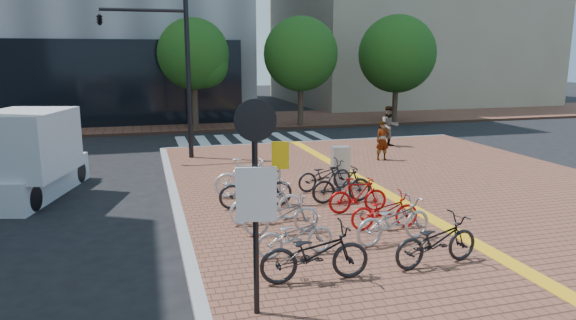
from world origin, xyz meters
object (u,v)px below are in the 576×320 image
object	(u,v)px
bike_4	(256,188)
traffic_light_pole	(149,48)
box_truck	(25,156)
bike_11	(325,175)
bike_10	(342,184)
bike_2	(281,214)
bike_3	(266,202)
utility_box	(340,165)
bike_7	(394,220)
bike_5	(247,178)
pedestrian_b	(389,126)
bike_6	(436,241)
bike_9	(358,195)
bike_1	(295,235)
notice_sign	(256,183)
bike_8	(385,211)
pedestrian_a	(383,141)
bike_0	(315,253)
yellow_sign	(280,161)

from	to	relation	value
bike_4	traffic_light_pole	bearing A→B (deg)	18.01
box_truck	bike_11	bearing A→B (deg)	-14.80
bike_10	bike_11	bearing A→B (deg)	1.13
bike_2	bike_3	world-z (taller)	bike_3
utility_box	bike_7	bearing A→B (deg)	-99.02
bike_5	pedestrian_b	bearing A→B (deg)	-44.95
bike_7	pedestrian_b	distance (m)	12.22
bike_3	traffic_light_pole	distance (m)	9.72
bike_6	bike_3	bearing A→B (deg)	29.29
bike_9	bike_2	bearing A→B (deg)	117.46
bike_1	notice_sign	size ratio (longest dim) A/B	0.48
pedestrian_b	traffic_light_pole	distance (m)	10.68
bike_11	traffic_light_pole	distance (m)	8.71
bike_1	box_truck	world-z (taller)	box_truck
bike_8	notice_sign	world-z (taller)	notice_sign
bike_6	pedestrian_a	world-z (taller)	pedestrian_a
pedestrian_a	utility_box	size ratio (longest dim) A/B	1.28
bike_1	bike_9	bearing A→B (deg)	-49.70
bike_3	notice_sign	size ratio (longest dim) A/B	0.55
bike_0	utility_box	xyz separation A→B (m)	(3.08, 6.58, 0.07)
bike_0	utility_box	size ratio (longest dim) A/B	1.69
bike_1	pedestrian_a	xyz separation A→B (m)	(5.99, 8.36, 0.33)
bike_4	bike_11	xyz separation A→B (m)	(2.36, 1.18, -0.06)
bike_3	bike_4	bearing A→B (deg)	-8.19
bike_7	yellow_sign	world-z (taller)	yellow_sign
bike_1	bike_5	distance (m)	4.54
bike_5	yellow_sign	bearing A→B (deg)	-136.96
bike_7	bike_11	size ratio (longest dim) A/B	1.07
bike_8	bike_5	bearing A→B (deg)	38.24
bike_6	bike_7	size ratio (longest dim) A/B	0.99
bike_11	notice_sign	size ratio (longest dim) A/B	0.52
yellow_sign	bike_1	bearing A→B (deg)	-100.15
utility_box	bike_9	bearing A→B (deg)	-103.22
bike_6	traffic_light_pole	bearing A→B (deg)	15.10
bike_0	box_truck	world-z (taller)	box_truck
bike_2	bike_5	distance (m)	3.22
bike_0	bike_5	xyz separation A→B (m)	(-0.06, 5.77, 0.04)
bike_0	traffic_light_pole	distance (m)	12.91
pedestrian_b	bike_2	bearing A→B (deg)	-124.27
bike_3	notice_sign	bearing A→B (deg)	157.68
traffic_light_pole	bike_9	bearing A→B (deg)	-60.51
yellow_sign	box_truck	bearing A→B (deg)	154.35
bike_7	bike_11	world-z (taller)	bike_7
bike_4	notice_sign	xyz separation A→B (m)	(-1.21, -5.64, 1.60)
bike_2	pedestrian_a	world-z (taller)	pedestrian_a
bike_1	bike_10	size ratio (longest dim) A/B	0.95
bike_0	traffic_light_pole	bearing A→B (deg)	15.21
yellow_sign	bike_7	bearing A→B (deg)	-65.51
bike_3	pedestrian_b	world-z (taller)	pedestrian_b
bike_3	bike_5	size ratio (longest dim) A/B	0.99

